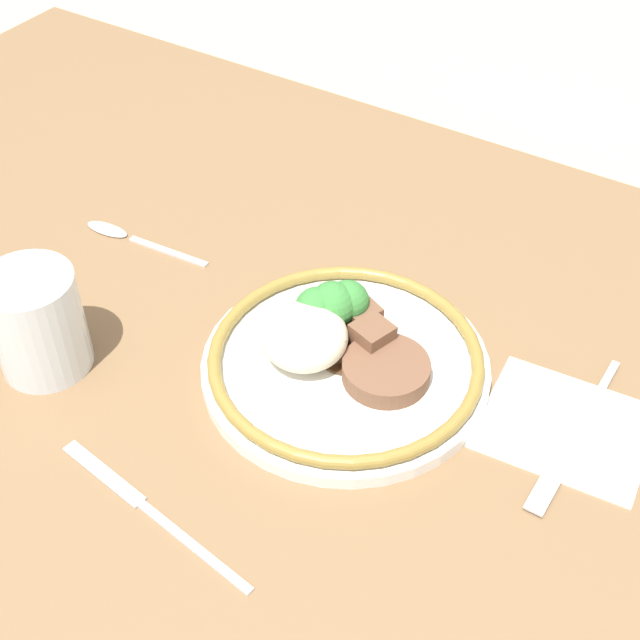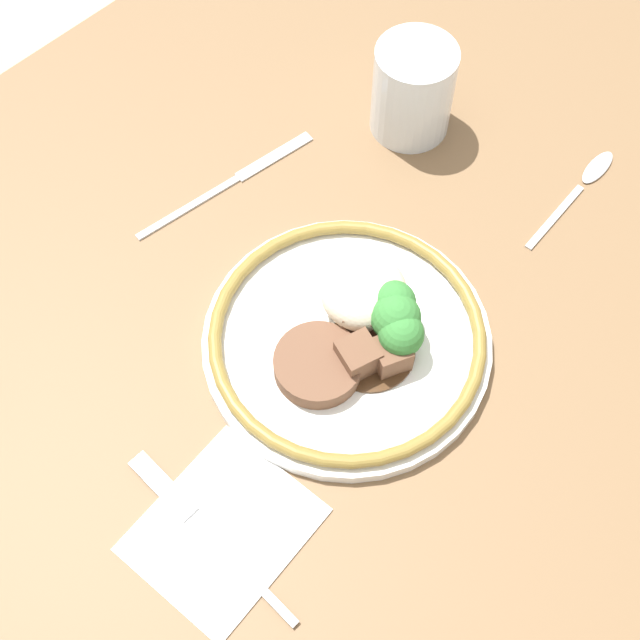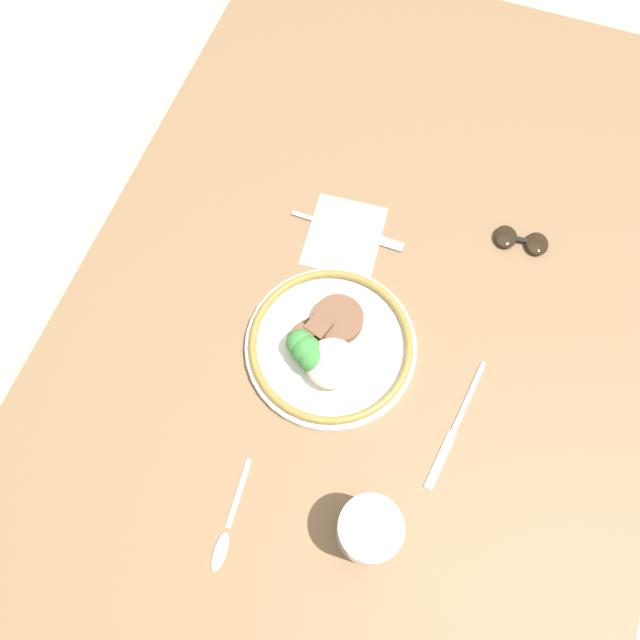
# 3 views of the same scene
# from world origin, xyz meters

# --- Properties ---
(ground_plane) EXTENTS (8.00, 8.00, 0.00)m
(ground_plane) POSITION_xyz_m (0.00, 0.00, 0.00)
(ground_plane) COLOR tan
(dining_table) EXTENTS (1.56, 0.91, 0.04)m
(dining_table) POSITION_xyz_m (0.00, 0.00, 0.02)
(dining_table) COLOR brown
(dining_table) RESTS_ON ground
(napkin) EXTENTS (0.14, 0.13, 0.00)m
(napkin) POSITION_xyz_m (-0.18, -0.08, 0.05)
(napkin) COLOR white
(napkin) RESTS_ON dining_table
(plate) EXTENTS (0.25, 0.25, 0.07)m
(plate) POSITION_xyz_m (0.02, -0.04, 0.06)
(plate) COLOR white
(plate) RESTS_ON dining_table
(juice_glass) EXTENTS (0.08, 0.08, 0.10)m
(juice_glass) POSITION_xyz_m (0.25, 0.10, 0.09)
(juice_glass) COLOR #F4AD19
(juice_glass) RESTS_ON dining_table
(fork) EXTENTS (0.02, 0.19, 0.00)m
(fork) POSITION_xyz_m (-0.19, -0.06, 0.05)
(fork) COLOR silver
(fork) RESTS_ON napkin
(knife) EXTENTS (0.21, 0.04, 0.00)m
(knife) POSITION_xyz_m (0.07, 0.17, 0.05)
(knife) COLOR silver
(knife) RESTS_ON dining_table
(spoon) EXTENTS (0.15, 0.02, 0.01)m
(spoon) POSITION_xyz_m (0.31, -0.08, 0.05)
(spoon) COLOR silver
(spoon) RESTS_ON dining_table
(sunglasses) EXTENTS (0.05, 0.09, 0.01)m
(sunglasses) POSITION_xyz_m (-0.26, 0.19, 0.05)
(sunglasses) COLOR black
(sunglasses) RESTS_ON dining_table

